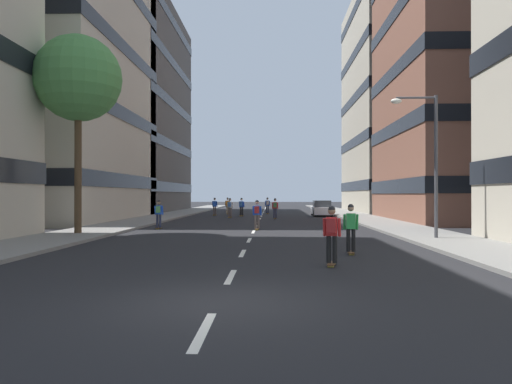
% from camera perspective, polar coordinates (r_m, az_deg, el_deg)
% --- Properties ---
extents(ground_plane, '(190.71, 190.71, 0.00)m').
position_cam_1_polar(ground_plane, '(41.42, 0.43, -3.20)').
color(ground_plane, black).
extents(sidewalk_left, '(3.64, 87.41, 0.14)m').
position_cam_1_polar(sidewalk_left, '(46.46, -10.50, -2.79)').
color(sidewalk_left, gray).
rests_on(sidewalk_left, ground_plane).
extents(sidewalk_right, '(3.64, 87.41, 0.14)m').
position_cam_1_polar(sidewalk_right, '(46.05, 11.72, -2.81)').
color(sidewalk_right, gray).
rests_on(sidewalk_right, ground_plane).
extents(lane_markings, '(0.16, 72.20, 0.01)m').
position_cam_1_polar(lane_markings, '(42.64, 0.47, -3.11)').
color(lane_markings, silver).
rests_on(lane_markings, ground_plane).
extents(building_left_mid, '(16.70, 19.60, 26.54)m').
position_cam_1_polar(building_left_mid, '(45.66, -25.05, 14.01)').
color(building_left_mid, '#BCB29E').
rests_on(building_left_mid, ground_plane).
extents(building_left_far, '(16.70, 23.65, 24.65)m').
position_cam_1_polar(building_left_far, '(62.99, -16.93, 9.15)').
color(building_left_far, '#4C4744').
rests_on(building_left_far, ground_plane).
extents(building_right_far, '(16.70, 19.66, 25.79)m').
position_cam_1_polar(building_right_far, '(62.44, 18.87, 9.77)').
color(building_right_far, '#B2A893').
rests_on(building_right_far, ground_plane).
extents(parked_car_near, '(1.82, 4.40, 1.52)m').
position_cam_1_polar(parked_car_near, '(48.28, 7.64, -1.95)').
color(parked_car_near, silver).
rests_on(parked_car_near, ground_plane).
extents(street_tree_near, '(4.41, 4.41, 10.15)m').
position_cam_1_polar(street_tree_near, '(27.38, -19.97, 12.24)').
color(street_tree_near, '#4C3823').
rests_on(street_tree_near, sidewalk_left).
extents(streetlamp_right, '(2.13, 0.30, 6.50)m').
position_cam_1_polar(streetlamp_right, '(23.78, 19.35, 4.61)').
color(streetlamp_right, '#3F3F44').
rests_on(streetlamp_right, sidewalk_right).
extents(skater_0, '(0.56, 0.92, 1.78)m').
position_cam_1_polar(skater_0, '(44.39, -3.06, -1.69)').
color(skater_0, brown).
rests_on(skater_0, ground_plane).
extents(skater_1, '(0.54, 0.91, 1.78)m').
position_cam_1_polar(skater_1, '(42.27, 2.24, -1.76)').
color(skater_1, brown).
rests_on(skater_1, ground_plane).
extents(skater_2, '(0.55, 0.91, 1.78)m').
position_cam_1_polar(skater_2, '(17.68, 10.97, -3.95)').
color(skater_2, brown).
rests_on(skater_2, ground_plane).
extents(skater_3, '(0.55, 0.92, 1.78)m').
position_cam_1_polar(skater_3, '(53.06, 1.34, -1.46)').
color(skater_3, brown).
rests_on(skater_3, ground_plane).
extents(skater_4, '(0.57, 0.92, 1.78)m').
position_cam_1_polar(skater_4, '(14.66, 8.79, -4.59)').
color(skater_4, brown).
rests_on(skater_4, ground_plane).
extents(skater_5, '(0.54, 0.91, 1.78)m').
position_cam_1_polar(skater_5, '(52.57, -3.32, -1.50)').
color(skater_5, brown).
rests_on(skater_5, ground_plane).
extents(skater_6, '(0.57, 0.92, 1.78)m').
position_cam_1_polar(skater_6, '(47.18, -1.70, -1.61)').
color(skater_6, brown).
rests_on(skater_6, ground_plane).
extents(skater_7, '(0.53, 0.90, 1.78)m').
position_cam_1_polar(skater_7, '(30.48, -11.25, -2.34)').
color(skater_7, brown).
rests_on(skater_7, ground_plane).
extents(skater_8, '(0.56, 0.92, 1.78)m').
position_cam_1_polar(skater_8, '(49.04, -4.83, -1.59)').
color(skater_8, brown).
rests_on(skater_8, ground_plane).
extents(skater_9, '(0.54, 0.91, 1.78)m').
position_cam_1_polar(skater_9, '(29.09, 0.11, -2.44)').
color(skater_9, brown).
rests_on(skater_9, ground_plane).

